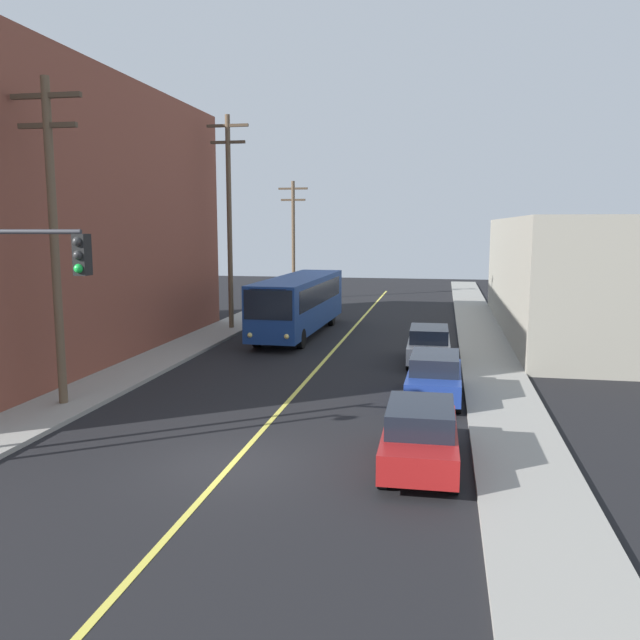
{
  "coord_description": "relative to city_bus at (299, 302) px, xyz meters",
  "views": [
    {
      "loc": [
        5.13,
        -15.01,
        5.98
      ],
      "look_at": [
        0.0,
        11.9,
        2.0
      ],
      "focal_mm": 36.33,
      "sensor_mm": 36.0,
      "label": 1
    }
  ],
  "objects": [
    {
      "name": "ground_plane",
      "position": [
        2.68,
        -19.82,
        -1.82
      ],
      "size": [
        120.0,
        120.0,
        0.0
      ],
      "primitive_type": "plane",
      "color": "black"
    },
    {
      "name": "sidewalk_left",
      "position": [
        -4.57,
        -9.82,
        -1.74
      ],
      "size": [
        2.5,
        90.0,
        0.15
      ],
      "primitive_type": "cube",
      "color": "gray",
      "rests_on": "ground"
    },
    {
      "name": "sidewalk_right",
      "position": [
        9.93,
        -9.82,
        -1.74
      ],
      "size": [
        2.5,
        90.0,
        0.15
      ],
      "primitive_type": "cube",
      "color": "gray",
      "rests_on": "ground"
    },
    {
      "name": "lane_stripe_center",
      "position": [
        2.68,
        -4.82,
        -1.81
      ],
      "size": [
        0.16,
        60.0,
        0.01
      ],
      "primitive_type": "cube",
      "color": "#D8CC4C",
      "rests_on": "ground"
    },
    {
      "name": "building_left_brick",
      "position": [
        -10.82,
        -8.5,
        4.4
      ],
      "size": [
        10.0,
        23.37,
        12.43
      ],
      "color": "brown",
      "rests_on": "ground"
    },
    {
      "name": "building_right_warehouse",
      "position": [
        17.17,
        3.34,
        1.4
      ],
      "size": [
        12.0,
        23.57,
        6.43
      ],
      "color": "gray",
      "rests_on": "ground"
    },
    {
      "name": "city_bus",
      "position": [
        0.0,
        0.0,
        0.0
      ],
      "size": [
        2.87,
        12.21,
        3.2
      ],
      "color": "navy",
      "rests_on": "ground"
    },
    {
      "name": "parked_car_red",
      "position": [
        7.35,
        -19.13,
        -0.98
      ],
      "size": [
        1.86,
        4.42,
        1.62
      ],
      "color": "maroon",
      "rests_on": "ground"
    },
    {
      "name": "parked_car_blue",
      "position": [
        7.61,
        -12.6,
        -0.98
      ],
      "size": [
        1.88,
        4.43,
        1.62
      ],
      "color": "navy",
      "rests_on": "ground"
    },
    {
      "name": "parked_car_silver",
      "position": [
        7.28,
        -6.58,
        -0.98
      ],
      "size": [
        1.86,
        4.42,
        1.62
      ],
      "color": "#B7B7BC",
      "rests_on": "ground"
    },
    {
      "name": "utility_pole_near",
      "position": [
        -4.53,
        -15.85,
        4.07
      ],
      "size": [
        2.4,
        0.28,
        10.46
      ],
      "color": "brown",
      "rests_on": "sidewalk_left"
    },
    {
      "name": "utility_pole_mid",
      "position": [
        -4.21,
        0.71,
        4.85
      ],
      "size": [
        2.4,
        0.28,
        11.98
      ],
      "color": "brown",
      "rests_on": "sidewalk_left"
    },
    {
      "name": "utility_pole_far",
      "position": [
        -4.28,
        16.98,
        3.54
      ],
      "size": [
        2.4,
        0.28,
        9.43
      ],
      "color": "brown",
      "rests_on": "sidewalk_left"
    },
    {
      "name": "traffic_signal_left_corner",
      "position": [
        -2.73,
        -20.54,
        2.49
      ],
      "size": [
        3.75,
        0.48,
        6.0
      ],
      "color": "#2D2D33",
      "rests_on": "sidewalk_left"
    }
  ]
}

